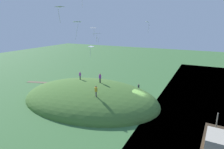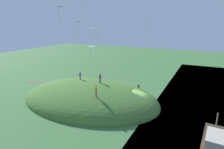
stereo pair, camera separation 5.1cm
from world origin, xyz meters
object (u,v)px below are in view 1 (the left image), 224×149
Objects in this scene: person_near_shore at (96,90)px; kite_5 at (97,38)px; boat_on_lake at (214,146)px; person_on_hilltop at (100,77)px; kite_12 at (60,8)px; kite_4 at (91,47)px; kite_6 at (77,23)px; person_watching_kites at (139,87)px; person_walking_path at (80,75)px; kite_7 at (93,28)px; kite_0 at (97,34)px; kite_9 at (147,23)px.

kite_5 is (5.24, -9.70, 7.27)m from person_near_shore.
boat_on_lake is 4.69× the size of person_on_hilltop.
kite_4 is at bearing -92.92° from kite_12.
person_on_hilltop is 0.81× the size of kite_6.
person_watching_kites is at bearing -134.67° from boat_on_lake.
kite_5 is at bearing -18.32° from person_near_shore.
person_near_shore is at bearing -97.54° from boat_on_lake.
kite_5 reaches higher than person_walking_path.
kite_5 is at bearing -69.88° from kite_7.
kite_7 reaches higher than person_on_hilltop.
kite_7 is at bearing 86.85° from person_walking_path.
boat_on_lake is at bearing 176.64° from kite_4.
person_on_hilltop is 1.00× the size of person_watching_kites.
person_walking_path is 19.83m from kite_12.
boat_on_lake is 22.47m from kite_12.
person_near_shore is 0.82× the size of kite_6.
kite_4 is at bearing 116.61° from kite_5.
person_near_shore is at bearing 7.59° from person_watching_kites.
person_walking_path is 12.93m from kite_0.
person_on_hilltop is 9.02m from kite_7.
person_near_shore is 1.01× the size of person_watching_kites.
person_near_shore is 13.69m from kite_9.
person_on_hilltop is 1.26× the size of kite_5.
kite_7 reaches higher than person_walking_path.
kite_0 is 0.77× the size of kite_9.
kite_6 is 1.32× the size of kite_12.
kite_4 is at bearing 42.47° from person_walking_path.
kite_9 is (-5.04, -9.31, 3.19)m from kite_4.
kite_9 is at bearing -118.45° from kite_4.
kite_4 is (-3.28, 8.02, 6.67)m from person_on_hilltop.
kite_0 is at bearing -97.93° from boat_on_lake.
person_near_shore is 11.69m from kite_7.
kite_12 is at bearing 50.09° from person_on_hilltop.
kite_4 is 7.33m from kite_12.
kite_6 is 13.32m from kite_9.
boat_on_lake is at bearing 137.21° from kite_9.
kite_4 is 0.68× the size of kite_6.
kite_0 is 2.99m from kite_4.
kite_5 is 0.86× the size of kite_12.
kite_6 is at bearing 95.71° from kite_0.
boat_on_lake is 4.84× the size of kite_9.
kite_4 is (2.20, 14.69, 9.78)m from person_watching_kites.
kite_12 reaches higher than kite_9.
person_walking_path is 1.15× the size of kite_5.
kite_0 reaches higher than person_walking_path.
kite_9 is at bearing 136.41° from person_on_hilltop.
kite_9 is (-5.53, -6.85, 1.54)m from kite_0.
kite_4 reaches higher than person_watching_kites.
person_watching_kites is at bearing -102.36° from kite_0.
kite_12 reaches higher than person_on_hilltop.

